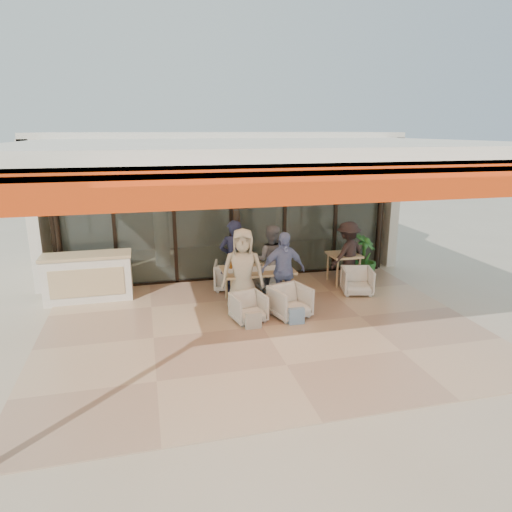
{
  "coord_description": "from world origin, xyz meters",
  "views": [
    {
      "loc": [
        -2.02,
        -7.63,
        3.59
      ],
      "look_at": [
        0.1,
        0.9,
        1.15
      ],
      "focal_mm": 32.0,
      "sensor_mm": 36.0,
      "label": 1
    }
  ],
  "objects_px": {
    "dining_table": "(257,272)",
    "diner_periwinkle": "(283,271)",
    "chair_far_right": "(265,274)",
    "side_table": "(344,258)",
    "chair_near_left": "(249,306)",
    "diner_grey": "(271,260)",
    "diner_navy": "(234,259)",
    "potted_palm": "(364,258)",
    "side_chair": "(357,280)",
    "chair_near_right": "(290,300)",
    "chair_far_left": "(230,274)",
    "host_counter": "(88,277)",
    "standing_woman": "(348,254)",
    "diner_cream": "(243,271)"
  },
  "relations": [
    {
      "from": "dining_table",
      "to": "diner_periwinkle",
      "type": "distance_m",
      "value": 0.64
    },
    {
      "from": "chair_far_right",
      "to": "side_table",
      "type": "distance_m",
      "value": 1.92
    },
    {
      "from": "dining_table",
      "to": "chair_near_left",
      "type": "distance_m",
      "value": 1.11
    },
    {
      "from": "chair_near_left",
      "to": "diner_grey",
      "type": "xyz_separation_m",
      "value": [
        0.84,
        1.4,
        0.48
      ]
    },
    {
      "from": "diner_navy",
      "to": "potted_palm",
      "type": "xyz_separation_m",
      "value": [
        3.29,
        0.36,
        -0.29
      ]
    },
    {
      "from": "side_chair",
      "to": "potted_palm",
      "type": "relative_size",
      "value": 0.58
    },
    {
      "from": "diner_periwinkle",
      "to": "chair_near_right",
      "type": "bearing_deg",
      "value": -94.5
    },
    {
      "from": "diner_periwinkle",
      "to": "chair_far_left",
      "type": "bearing_deg",
      "value": 116.46
    },
    {
      "from": "host_counter",
      "to": "diner_grey",
      "type": "relative_size",
      "value": 1.17
    },
    {
      "from": "diner_grey",
      "to": "host_counter",
      "type": "bearing_deg",
      "value": 14.26
    },
    {
      "from": "chair_near_left",
      "to": "standing_woman",
      "type": "distance_m",
      "value": 3.16
    },
    {
      "from": "chair_far_left",
      "to": "standing_woman",
      "type": "xyz_separation_m",
      "value": [
        2.74,
        -0.39,
        0.41
      ]
    },
    {
      "from": "host_counter",
      "to": "chair_near_left",
      "type": "relative_size",
      "value": 3.0
    },
    {
      "from": "diner_periwinkle",
      "to": "chair_far_right",
      "type": "bearing_deg",
      "value": 85.5
    },
    {
      "from": "host_counter",
      "to": "chair_far_left",
      "type": "height_order",
      "value": "host_counter"
    },
    {
      "from": "diner_grey",
      "to": "potted_palm",
      "type": "relative_size",
      "value": 1.37
    },
    {
      "from": "chair_near_right",
      "to": "side_table",
      "type": "bearing_deg",
      "value": 23.69
    },
    {
      "from": "diner_navy",
      "to": "diner_grey",
      "type": "bearing_deg",
      "value": -177.43
    },
    {
      "from": "chair_far_left",
      "to": "diner_navy",
      "type": "distance_m",
      "value": 0.71
    },
    {
      "from": "chair_near_left",
      "to": "diner_cream",
      "type": "distance_m",
      "value": 0.75
    },
    {
      "from": "potted_palm",
      "to": "standing_woman",
      "type": "bearing_deg",
      "value": -155.06
    },
    {
      "from": "diner_cream",
      "to": "potted_palm",
      "type": "distance_m",
      "value": 3.54
    },
    {
      "from": "host_counter",
      "to": "side_chair",
      "type": "bearing_deg",
      "value": -10.15
    },
    {
      "from": "host_counter",
      "to": "diner_periwinkle",
      "type": "relative_size",
      "value": 1.14
    },
    {
      "from": "chair_near_left",
      "to": "diner_navy",
      "type": "distance_m",
      "value": 1.51
    },
    {
      "from": "diner_periwinkle",
      "to": "diner_cream",
      "type": "bearing_deg",
      "value": 175.5
    },
    {
      "from": "dining_table",
      "to": "chair_far_left",
      "type": "xyz_separation_m",
      "value": [
        -0.41,
        0.94,
        -0.32
      ]
    },
    {
      "from": "chair_far_right",
      "to": "diner_cream",
      "type": "height_order",
      "value": "diner_cream"
    },
    {
      "from": "chair_near_right",
      "to": "potted_palm",
      "type": "xyz_separation_m",
      "value": [
        2.45,
        1.76,
        0.22
      ]
    },
    {
      "from": "diner_grey",
      "to": "side_chair",
      "type": "xyz_separation_m",
      "value": [
        1.88,
        -0.51,
        -0.45
      ]
    },
    {
      "from": "chair_near_right",
      "to": "potted_palm",
      "type": "height_order",
      "value": "potted_palm"
    },
    {
      "from": "diner_cream",
      "to": "diner_periwinkle",
      "type": "height_order",
      "value": "diner_cream"
    },
    {
      "from": "dining_table",
      "to": "side_chair",
      "type": "xyz_separation_m",
      "value": [
        2.3,
        -0.07,
        -0.35
      ]
    },
    {
      "from": "host_counter",
      "to": "standing_woman",
      "type": "bearing_deg",
      "value": -4.17
    },
    {
      "from": "diner_periwinkle",
      "to": "potted_palm",
      "type": "xyz_separation_m",
      "value": [
        2.45,
        1.26,
        -0.24
      ]
    },
    {
      "from": "side_table",
      "to": "potted_palm",
      "type": "bearing_deg",
      "value": 11.77
    },
    {
      "from": "diner_navy",
      "to": "standing_woman",
      "type": "bearing_deg",
      "value": -175.23
    },
    {
      "from": "host_counter",
      "to": "side_table",
      "type": "bearing_deg",
      "value": -2.86
    },
    {
      "from": "potted_palm",
      "to": "chair_far_left",
      "type": "bearing_deg",
      "value": 177.59
    },
    {
      "from": "host_counter",
      "to": "chair_near_left",
      "type": "distance_m",
      "value": 3.65
    },
    {
      "from": "host_counter",
      "to": "chair_far_right",
      "type": "bearing_deg",
      "value": -0.46
    },
    {
      "from": "side_table",
      "to": "potted_palm",
      "type": "xyz_separation_m",
      "value": [
        0.58,
        0.12,
        -0.06
      ]
    },
    {
      "from": "chair_near_left",
      "to": "chair_near_right",
      "type": "height_order",
      "value": "chair_near_right"
    },
    {
      "from": "chair_near_left",
      "to": "diner_periwinkle",
      "type": "relative_size",
      "value": 0.38
    },
    {
      "from": "dining_table",
      "to": "potted_palm",
      "type": "height_order",
      "value": "potted_palm"
    },
    {
      "from": "diner_navy",
      "to": "chair_near_left",
      "type": "bearing_deg",
      "value": 92.57
    },
    {
      "from": "diner_navy",
      "to": "potted_palm",
      "type": "bearing_deg",
      "value": -171.17
    },
    {
      "from": "diner_grey",
      "to": "standing_woman",
      "type": "relative_size",
      "value": 1.02
    },
    {
      "from": "chair_near_left",
      "to": "potted_palm",
      "type": "bearing_deg",
      "value": 16.73
    },
    {
      "from": "chair_far_left",
      "to": "diner_cream",
      "type": "bearing_deg",
      "value": 102.95
    }
  ]
}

